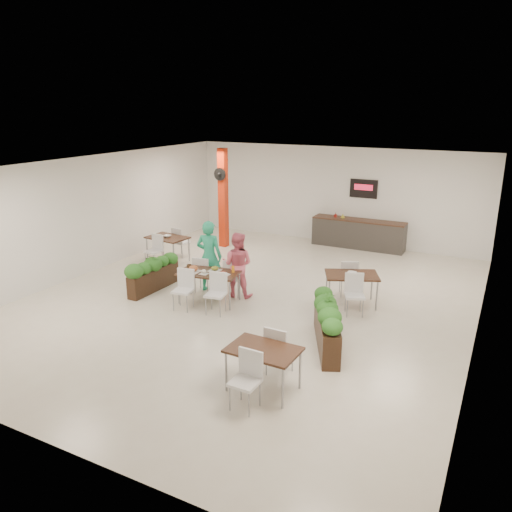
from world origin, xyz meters
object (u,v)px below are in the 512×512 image
at_px(side_table_c, 263,356).
at_px(planter_right, 327,322).
at_px(service_counter, 358,233).
at_px(main_table, 209,277).
at_px(diner_woman, 237,265).
at_px(diner_man, 209,256).
at_px(side_table_a, 168,241).
at_px(planter_left, 153,271).
at_px(side_table_b, 352,279).
at_px(red_column, 223,197).

bearing_deg(side_table_c, planter_right, 80.31).
bearing_deg(service_counter, main_table, -106.33).
distance_m(service_counter, diner_woman, 5.74).
height_order(diner_man, side_table_a, diner_man).
height_order(planter_left, side_table_b, same).
bearing_deg(main_table, planter_right, -15.22).
xyz_separation_m(planter_left, side_table_c, (4.53, -2.88, 0.13)).
bearing_deg(red_column, planter_left, -83.35).
height_order(diner_man, planter_right, diner_man).
xyz_separation_m(service_counter, side_table_c, (1.03, -9.05, 0.13)).
xyz_separation_m(red_column, diner_woman, (2.59, -3.69, -0.84)).
bearing_deg(diner_woman, red_column, -64.70).
height_order(main_table, planter_left, same).
xyz_separation_m(red_column, side_table_b, (5.23, -2.96, -1.01)).
relative_size(red_column, side_table_a, 1.93).
xyz_separation_m(service_counter, planter_left, (-3.50, -6.17, 0.00)).
xyz_separation_m(diner_man, side_table_c, (3.24, -3.50, -0.28)).
bearing_deg(diner_woman, planter_right, 141.81).
relative_size(main_table, side_table_b, 1.09).
bearing_deg(side_table_b, main_table, -179.71).
relative_size(red_column, service_counter, 1.07).
height_order(diner_man, diner_woman, diner_man).
xyz_separation_m(red_column, planter_left, (0.50, -4.31, -1.15)).
relative_size(diner_woman, planter_right, 0.83).
bearing_deg(main_table, side_table_c, -44.88).
bearing_deg(service_counter, side_table_c, -83.49).
height_order(service_counter, side_table_a, service_counter).
height_order(diner_woman, side_table_b, diner_woman).
xyz_separation_m(side_table_b, side_table_c, (-0.19, -4.23, -0.01)).
bearing_deg(red_column, diner_woman, -54.97).
bearing_deg(diner_woman, side_table_a, -34.81).
height_order(service_counter, side_table_c, service_counter).
height_order(side_table_a, side_table_c, same).
bearing_deg(planter_right, side_table_a, 153.31).
bearing_deg(diner_woman, main_table, 48.35).
bearing_deg(diner_woman, side_table_b, -174.29).
height_order(main_table, side_table_a, same).
bearing_deg(service_counter, red_column, -155.00).
bearing_deg(side_table_c, diner_woman, 126.77).
bearing_deg(side_table_a, diner_man, -25.53).
distance_m(diner_woman, side_table_b, 2.74).
xyz_separation_m(planter_left, planter_right, (4.93, -0.93, 0.02)).
height_order(service_counter, planter_right, service_counter).
relative_size(red_column, diner_woman, 1.99).
bearing_deg(diner_man, side_table_b, -177.76).
xyz_separation_m(service_counter, diner_woman, (-1.41, -5.56, 0.31)).
distance_m(service_counter, side_table_c, 9.11).
bearing_deg(main_table, side_table_b, 24.45).
height_order(red_column, service_counter, red_column).
xyz_separation_m(diner_woman, planter_right, (2.84, -1.54, -0.29)).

